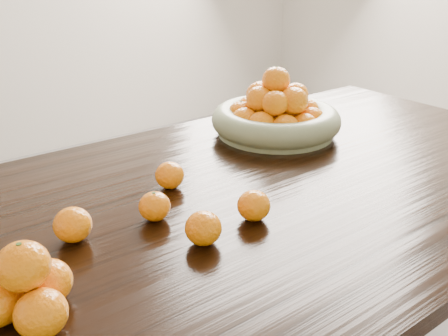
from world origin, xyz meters
TOP-DOWN VIEW (x-y plane):
  - dining_table at (0.00, 0.00)m, footprint 2.00×1.00m
  - fruit_bowl at (0.35, 0.25)m, footprint 0.38×0.38m
  - orange_pyramid at (-0.50, -0.15)m, footprint 0.15×0.14m
  - loose_orange_0 at (-0.20, 0.00)m, footprint 0.06×0.06m
  - loose_orange_1 at (-0.18, -0.13)m, footprint 0.07×0.07m
  - loose_orange_2 at (-0.04, -0.12)m, footprint 0.07×0.07m
  - loose_orange_3 at (-0.36, 0.02)m, footprint 0.07×0.07m
  - loose_orange_4 at (-0.10, 0.11)m, footprint 0.07×0.07m

SIDE VIEW (x-z plane):
  - dining_table at x=0.00m, z-range 0.29..1.04m
  - loose_orange_0 at x=-0.20m, z-range 0.75..0.81m
  - loose_orange_4 at x=-0.10m, z-range 0.75..0.81m
  - loose_orange_2 at x=-0.04m, z-range 0.75..0.81m
  - loose_orange_1 at x=-0.18m, z-range 0.75..0.81m
  - loose_orange_3 at x=-0.36m, z-range 0.75..0.82m
  - orange_pyramid at x=-0.50m, z-range 0.74..0.86m
  - fruit_bowl at x=0.35m, z-range 0.71..0.91m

